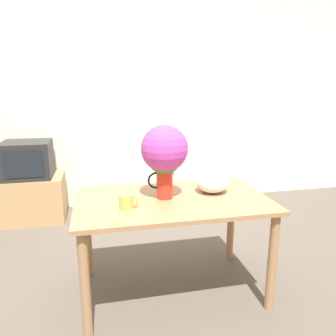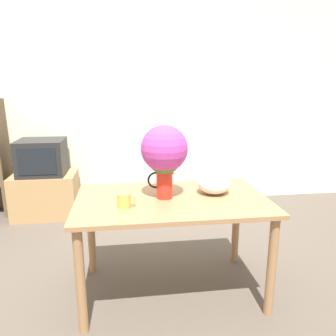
% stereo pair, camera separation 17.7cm
% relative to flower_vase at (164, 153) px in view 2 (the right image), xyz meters
% --- Properties ---
extents(ground_plane, '(12.00, 12.00, 0.00)m').
position_rel_flower_vase_xyz_m(ground_plane, '(-0.04, 0.01, -1.05)').
color(ground_plane, brown).
extents(wall_back, '(8.00, 0.05, 2.60)m').
position_rel_flower_vase_xyz_m(wall_back, '(-0.04, 1.95, 0.25)').
color(wall_back, '#EDE5CC').
rests_on(wall_back, ground_plane).
extents(table, '(1.33, 0.81, 0.73)m').
position_rel_flower_vase_xyz_m(table, '(0.05, -0.02, -0.42)').
color(table, '#A3754C').
rests_on(table, ground_plane).
extents(flower_vase, '(0.32, 0.32, 0.51)m').
position_rel_flower_vase_xyz_m(flower_vase, '(0.00, 0.00, 0.00)').
color(flower_vase, red).
rests_on(flower_vase, table).
extents(coffee_mug, '(0.12, 0.09, 0.09)m').
position_rel_flower_vase_xyz_m(coffee_mug, '(-0.28, -0.15, -0.27)').
color(coffee_mug, gold).
rests_on(coffee_mug, table).
extents(white_bowl, '(0.24, 0.24, 0.14)m').
position_rel_flower_vase_xyz_m(white_bowl, '(0.37, 0.05, -0.25)').
color(white_bowl, silver).
rests_on(white_bowl, table).
extents(tv_stand, '(0.71, 0.48, 0.50)m').
position_rel_flower_vase_xyz_m(tv_stand, '(-1.20, 1.62, -0.80)').
color(tv_stand, tan).
rests_on(tv_stand, ground_plane).
extents(tv_set, '(0.50, 0.46, 0.40)m').
position_rel_flower_vase_xyz_m(tv_set, '(-1.20, 1.62, -0.35)').
color(tv_set, black).
rests_on(tv_set, tv_stand).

